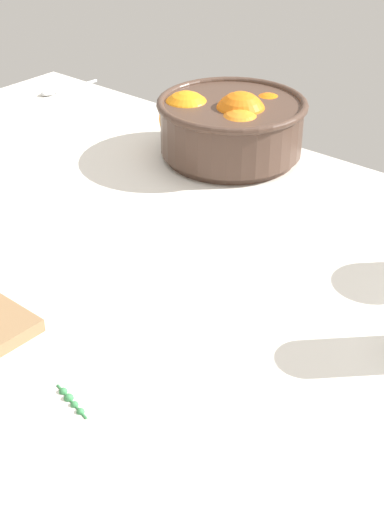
% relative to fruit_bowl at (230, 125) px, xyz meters
% --- Properties ---
extents(ground_plane, '(1.49, 0.82, 0.03)m').
position_rel_fruit_bowl_xyz_m(ground_plane, '(0.19, -0.30, -0.07)').
color(ground_plane, silver).
extents(fruit_bowl, '(0.24, 0.24, 0.11)m').
position_rel_fruit_bowl_xyz_m(fruit_bowl, '(0.00, 0.00, 0.00)').
color(fruit_bowl, '#473328').
rests_on(fruit_bowl, ground_plane).
extents(spoon, '(0.02, 0.14, 0.01)m').
position_rel_fruit_bowl_xyz_m(spoon, '(-0.45, 0.03, -0.05)').
color(spoon, silver).
rests_on(spoon, ground_plane).
extents(herb_sprig_0, '(0.06, 0.02, 0.01)m').
position_rel_fruit_bowl_xyz_m(herb_sprig_0, '(0.23, -0.55, -0.05)').
color(herb_sprig_0, '#357D46').
rests_on(herb_sprig_0, ground_plane).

